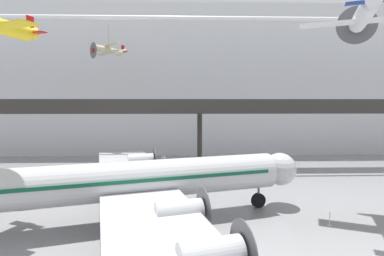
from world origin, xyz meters
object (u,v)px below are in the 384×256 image
object	(u,v)px
airliner_silver_main	(126,182)
suspended_plane_white_twin	(364,15)
stanchion_barrier	(330,221)
suspended_plane_cream_biplane	(108,50)

from	to	relation	value
airliner_silver_main	suspended_plane_white_twin	size ratio (longest dim) A/B	3.74
airliner_silver_main	stanchion_barrier	distance (m)	16.08
airliner_silver_main	suspended_plane_white_twin	distance (m)	22.90
stanchion_barrier	airliner_silver_main	bearing A→B (deg)	176.57
airliner_silver_main	suspended_plane_cream_biplane	xyz separation A→B (m)	(-6.19, 21.16, 13.61)
airliner_silver_main	suspended_plane_white_twin	bearing A→B (deg)	-12.67
suspended_plane_cream_biplane	suspended_plane_white_twin	bearing A→B (deg)	101.29
airliner_silver_main	suspended_plane_cream_biplane	size ratio (longest dim) A/B	6.49
suspended_plane_white_twin	suspended_plane_cream_biplane	distance (m)	32.13
suspended_plane_white_twin	stanchion_barrier	distance (m)	16.41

